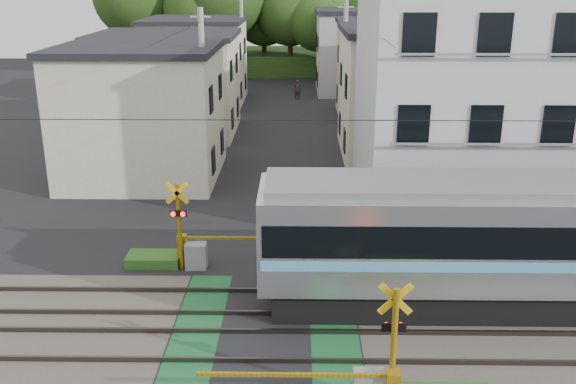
{
  "coord_description": "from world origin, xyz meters",
  "views": [
    {
      "loc": [
        0.86,
        -15.91,
        9.35
      ],
      "look_at": [
        0.55,
        5.0,
        2.24
      ],
      "focal_mm": 40.0,
      "sensor_mm": 36.0,
      "label": 1
    }
  ],
  "objects_px": {
    "apartment_block": "(490,99)",
    "pedestrian": "(297,90)",
    "crossing_signal_near": "(373,381)",
    "crossing_signal_far": "(194,248)"
  },
  "relations": [
    {
      "from": "crossing_signal_far",
      "to": "apartment_block",
      "type": "relative_size",
      "value": 0.46
    },
    {
      "from": "crossing_signal_near",
      "to": "apartment_block",
      "type": "relative_size",
      "value": 0.46
    },
    {
      "from": "crossing_signal_near",
      "to": "pedestrian",
      "type": "height_order",
      "value": "crossing_signal_near"
    },
    {
      "from": "apartment_block",
      "to": "pedestrian",
      "type": "distance_m",
      "value": 26.21
    },
    {
      "from": "crossing_signal_far",
      "to": "pedestrian",
      "type": "bearing_deg",
      "value": 83.61
    },
    {
      "from": "pedestrian",
      "to": "crossing_signal_far",
      "type": "bearing_deg",
      "value": 92.82
    },
    {
      "from": "apartment_block",
      "to": "crossing_signal_far",
      "type": "bearing_deg",
      "value": -152.22
    },
    {
      "from": "crossing_signal_near",
      "to": "crossing_signal_far",
      "type": "distance_m",
      "value": 8.95
    },
    {
      "from": "crossing_signal_far",
      "to": "apartment_block",
      "type": "bearing_deg",
      "value": 27.78
    },
    {
      "from": "apartment_block",
      "to": "pedestrian",
      "type": "relative_size",
      "value": 6.45
    }
  ]
}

